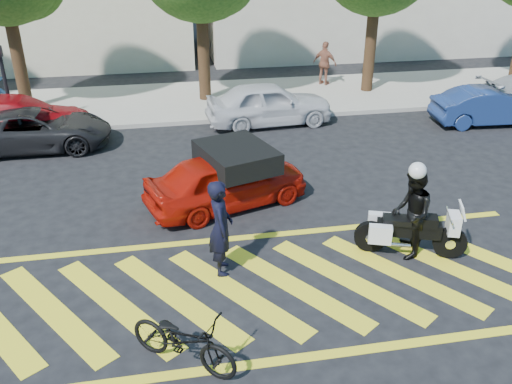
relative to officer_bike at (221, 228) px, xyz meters
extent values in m
plane|color=black|center=(0.77, -0.75, -0.99)|extent=(90.00, 90.00, 0.00)
cube|color=#9E998E|center=(0.77, 11.25, -0.91)|extent=(60.00, 5.00, 0.15)
cube|color=yellow|center=(-3.13, -0.75, -0.98)|extent=(2.43, 3.21, 0.01)
cube|color=yellow|center=(-2.03, -0.75, -0.98)|extent=(2.43, 3.21, 0.01)
cube|color=yellow|center=(-0.93, -0.75, -0.98)|extent=(2.43, 3.21, 0.01)
cube|color=yellow|center=(0.17, -0.75, -0.98)|extent=(2.43, 3.21, 0.01)
cube|color=yellow|center=(1.27, -0.75, -0.98)|extent=(2.43, 3.21, 0.01)
cube|color=yellow|center=(2.37, -0.75, -0.98)|extent=(2.43, 3.21, 0.01)
cube|color=yellow|center=(3.47, -0.75, -0.98)|extent=(2.43, 3.21, 0.01)
cube|color=yellow|center=(4.57, -0.75, -0.98)|extent=(2.43, 3.21, 0.01)
cube|color=yellow|center=(5.67, -0.75, -0.98)|extent=(2.43, 3.21, 0.01)
cube|color=yellow|center=(0.77, -2.65, -0.98)|extent=(12.00, 0.20, 0.01)
cube|color=yellow|center=(0.77, 1.15, -0.98)|extent=(12.00, 0.20, 0.01)
cylinder|color=black|center=(-5.73, 11.25, 1.01)|extent=(0.44, 0.44, 4.00)
cylinder|color=black|center=(0.77, 11.25, 1.01)|extent=(0.44, 0.44, 4.00)
cylinder|color=black|center=(7.27, 11.25, 1.01)|extent=(0.44, 0.44, 4.00)
cylinder|color=black|center=(-5.73, 9.05, 0.61)|extent=(0.12, 0.12, 3.20)
imported|color=black|center=(0.00, 0.00, 0.00)|extent=(0.51, 0.74, 1.97)
imported|color=black|center=(-0.89, -2.44, -0.49)|extent=(1.90, 1.66, 0.99)
cylinder|color=black|center=(3.17, 0.17, -0.65)|extent=(0.69, 0.36, 0.68)
cylinder|color=silver|center=(3.17, 0.17, -0.65)|extent=(0.25, 0.22, 0.21)
cylinder|color=black|center=(4.68, -0.36, -0.65)|extent=(0.69, 0.36, 0.68)
cylinder|color=silver|center=(4.68, -0.36, -0.65)|extent=(0.25, 0.22, 0.21)
cube|color=black|center=(3.87, -0.08, -0.39)|extent=(1.30, 0.68, 0.31)
cube|color=black|center=(4.17, -0.18, -0.18)|extent=(0.54, 0.44, 0.23)
cube|color=black|center=(3.63, 0.00, -0.21)|extent=(0.65, 0.52, 0.12)
cube|color=silver|center=(4.68, -0.36, -0.18)|extent=(0.36, 0.48, 0.41)
cube|color=silver|center=(3.41, 0.36, -0.42)|extent=(0.50, 0.33, 0.39)
cube|color=silver|center=(3.23, -0.14, -0.42)|extent=(0.50, 0.33, 0.39)
imported|color=black|center=(3.87, -0.10, -0.03)|extent=(1.00, 1.12, 1.92)
imported|color=#AC1307|center=(0.47, 2.75, -0.31)|extent=(4.25, 2.75, 1.35)
imported|color=#980910|center=(-5.43, 8.45, -0.31)|extent=(4.84, 2.27, 1.36)
imported|color=black|center=(-4.72, 7.45, -0.38)|extent=(4.40, 2.04, 1.22)
imported|color=silver|center=(2.67, 8.37, -0.26)|extent=(4.36, 2.02, 1.45)
imported|color=navy|center=(10.02, 7.05, -0.37)|extent=(3.84, 1.55, 1.24)
imported|color=#9E5F48|center=(5.82, 12.37, 0.04)|extent=(1.04, 1.01, 1.75)
camera|label=1|loc=(-0.95, -8.96, 5.28)|focal=38.00mm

